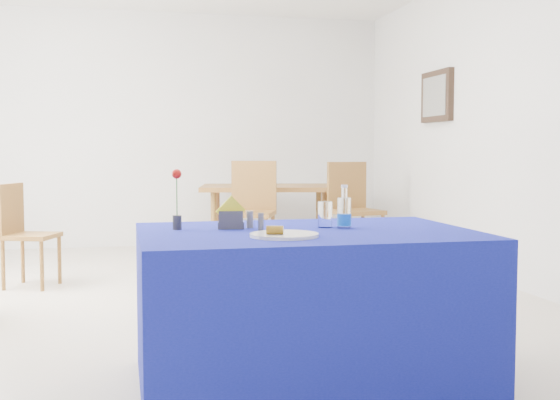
% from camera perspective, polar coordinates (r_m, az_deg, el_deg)
% --- Properties ---
extents(floor, '(7.00, 7.00, 0.00)m').
position_cam_1_polar(floor, '(5.24, -5.04, -8.62)').
color(floor, beige).
rests_on(floor, ground).
extents(room_shell, '(7.00, 7.00, 7.00)m').
position_cam_1_polar(room_shell, '(5.15, -5.17, 10.74)').
color(room_shell, silver).
rests_on(room_shell, ground).
extents(picture_frame, '(0.06, 0.64, 0.52)m').
position_cam_1_polar(picture_frame, '(7.39, 12.64, 8.22)').
color(picture_frame, black).
rests_on(picture_frame, room_shell).
extents(picture_art, '(0.02, 0.52, 0.40)m').
position_cam_1_polar(picture_art, '(7.38, 12.46, 8.23)').
color(picture_art, '#998C66').
rests_on(picture_art, room_shell).
extents(plate, '(0.31, 0.31, 0.01)m').
position_cam_1_polar(plate, '(3.14, 0.33, -2.86)').
color(plate, white).
rests_on(plate, blue_table).
extents(drinking_glass, '(0.07, 0.07, 0.13)m').
position_cam_1_polar(drinking_glass, '(3.53, 3.68, -1.18)').
color(drinking_glass, white).
rests_on(drinking_glass, blue_table).
extents(salt_shaker, '(0.03, 0.03, 0.08)m').
position_cam_1_polar(salt_shaker, '(3.50, -2.46, -1.59)').
color(salt_shaker, slate).
rests_on(salt_shaker, blue_table).
extents(pepper_shaker, '(0.03, 0.03, 0.08)m').
position_cam_1_polar(pepper_shaker, '(3.39, -1.56, -1.76)').
color(pepper_shaker, '#5C5C61').
rests_on(pepper_shaker, blue_table).
extents(blue_table, '(1.60, 1.10, 0.76)m').
position_cam_1_polar(blue_table, '(3.46, 2.18, -8.75)').
color(blue_table, '#0F188E').
rests_on(blue_table, floor).
extents(water_bottle, '(0.07, 0.07, 0.21)m').
position_cam_1_polar(water_bottle, '(3.52, 5.24, -1.11)').
color(water_bottle, silver).
rests_on(water_bottle, blue_table).
extents(napkin_holder, '(0.15, 0.07, 0.16)m').
position_cam_1_polar(napkin_holder, '(3.46, -4.02, -1.55)').
color(napkin_holder, '#38383D').
rests_on(napkin_holder, blue_table).
extents(rose_vase, '(0.05, 0.05, 0.30)m').
position_cam_1_polar(rose_vase, '(3.45, -8.38, -0.06)').
color(rose_vase, '#27272C').
rests_on(rose_vase, blue_table).
extents(oak_table, '(1.66, 1.23, 0.76)m').
position_cam_1_polar(oak_table, '(7.91, -0.94, 0.63)').
color(oak_table, olive).
rests_on(oak_table, floor).
extents(chair_bg_left, '(0.60, 0.60, 1.04)m').
position_cam_1_polar(chair_bg_left, '(7.13, -2.31, -0.36)').
color(chair_bg_left, brown).
rests_on(chair_bg_left, floor).
extents(chair_bg_right, '(0.54, 0.54, 1.03)m').
position_cam_1_polar(chair_bg_right, '(7.44, 5.88, -0.25)').
color(chair_bg_right, brown).
rests_on(chair_bg_right, floor).
extents(chair_win_b, '(0.50, 0.50, 0.87)m').
position_cam_1_polar(chair_win_b, '(6.27, -20.23, -2.10)').
color(chair_win_b, brown).
rests_on(chair_win_b, floor).
extents(banana_pieces, '(0.08, 0.06, 0.04)m').
position_cam_1_polar(banana_pieces, '(3.10, -0.41, -2.45)').
color(banana_pieces, gold).
rests_on(banana_pieces, plate).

